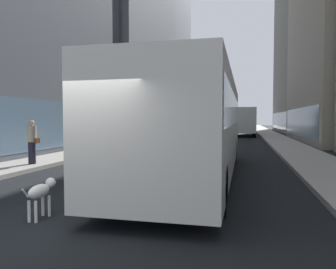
% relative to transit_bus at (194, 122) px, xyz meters
% --- Properties ---
extents(ground_plane, '(120.00, 120.00, 0.00)m').
position_rel_transit_bus_xyz_m(ground_plane, '(-1.20, 29.50, -1.78)').
color(ground_plane, black).
extents(sidewalk_left, '(2.40, 110.00, 0.15)m').
position_rel_transit_bus_xyz_m(sidewalk_left, '(-6.90, 29.50, -1.70)').
color(sidewalk_left, '#9E9991').
rests_on(sidewalk_left, ground).
extents(sidewalk_right, '(2.40, 110.00, 0.15)m').
position_rel_transit_bus_xyz_m(sidewalk_right, '(4.50, 29.50, -1.70)').
color(sidewalk_right, '#ADA89E').
rests_on(sidewalk_right, ground).
extents(building_left_mid, '(11.49, 18.08, 25.85)m').
position_rel_transit_bus_xyz_m(building_left_mid, '(-13.10, 23.34, 11.14)').
color(building_left_mid, slate).
rests_on(building_left_mid, ground).
extents(building_left_far, '(8.37, 21.48, 39.26)m').
position_rel_transit_bus_xyz_m(building_left_far, '(-13.10, 44.02, 17.84)').
color(building_left_far, slate).
rests_on(building_left_far, ground).
extents(building_right_far, '(8.30, 22.39, 27.71)m').
position_rel_transit_bus_xyz_m(building_right_far, '(10.70, 40.14, 12.07)').
color(building_right_far, gray).
rests_on(building_right_far, ground).
extents(transit_bus, '(2.78, 11.53, 3.05)m').
position_rel_transit_bus_xyz_m(transit_bus, '(0.00, 0.00, 0.00)').
color(transit_bus, silver).
rests_on(transit_bus, ground).
extents(car_grey_wagon, '(1.72, 4.36, 1.62)m').
position_rel_transit_bus_xyz_m(car_grey_wagon, '(-2.40, 25.96, -0.96)').
color(car_grey_wagon, slate).
rests_on(car_grey_wagon, ground).
extents(car_yellow_taxi, '(1.79, 4.78, 1.62)m').
position_rel_transit_bus_xyz_m(car_yellow_taxi, '(-4.00, 5.68, -0.95)').
color(car_yellow_taxi, yellow).
rests_on(car_yellow_taxi, ground).
extents(car_silver_sedan, '(1.95, 3.96, 1.62)m').
position_rel_transit_bus_xyz_m(car_silver_sedan, '(-2.40, 17.75, -0.96)').
color(car_silver_sedan, '#B7BABF').
rests_on(car_silver_sedan, ground).
extents(car_red_coupe, '(1.85, 4.57, 1.62)m').
position_rel_transit_bus_xyz_m(car_red_coupe, '(-4.00, 37.54, -0.95)').
color(car_red_coupe, red).
rests_on(car_red_coupe, ground).
extents(box_truck, '(2.30, 7.50, 3.05)m').
position_rel_transit_bus_xyz_m(box_truck, '(1.60, 26.22, -0.11)').
color(box_truck, silver).
rests_on(box_truck, ground).
extents(dalmatian_dog, '(0.22, 0.96, 0.72)m').
position_rel_transit_bus_xyz_m(dalmatian_dog, '(-2.15, -5.10, -1.26)').
color(dalmatian_dog, white).
rests_on(dalmatian_dog, ground).
extents(pedestrian_with_handbag, '(0.45, 0.34, 1.69)m').
position_rel_transit_bus_xyz_m(pedestrian_with_handbag, '(-6.37, 0.52, -0.76)').
color(pedestrian_with_handbag, '#1E1E2D').
rests_on(pedestrian_with_handbag, sidewalk_left).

